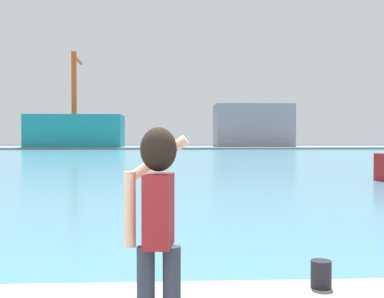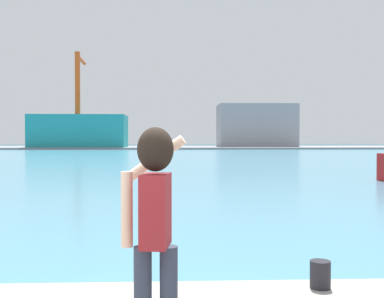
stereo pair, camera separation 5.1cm
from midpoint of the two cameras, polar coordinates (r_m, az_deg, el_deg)
name	(u,v)px [view 1 (the left image)]	position (r m, az deg, el deg)	size (l,w,h in m)	color
ground_plane	(162,157)	(53.45, -3.73, -0.94)	(220.00, 220.00, 0.00)	#334751
harbor_water	(162,156)	(55.45, -3.70, -0.85)	(140.00, 100.00, 0.02)	teal
far_shore_dock	(164,148)	(95.43, -3.36, 0.18)	(140.00, 20.00, 0.37)	gray
person_photographer	(157,215)	(3.67, -4.60, -7.92)	(0.53, 0.56, 1.74)	#2D3342
harbor_bollard	(321,274)	(5.57, 15.06, -14.39)	(0.23, 0.23, 0.30)	black
warehouse_left	(76,131)	(93.47, -13.87, 2.11)	(17.92, 9.02, 6.15)	teal
warehouse_right	(253,126)	(98.36, 7.34, 2.83)	(15.70, 8.96, 8.63)	gray
port_crane	(75,91)	(95.24, -13.98, 6.80)	(1.21, 9.93, 18.38)	#D84C19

